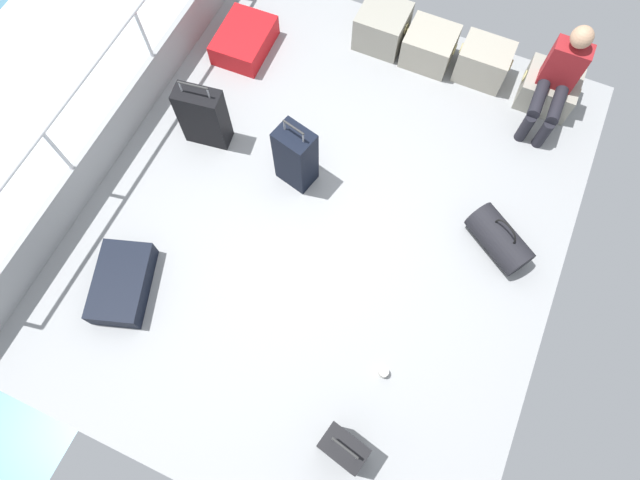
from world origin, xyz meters
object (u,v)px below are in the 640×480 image
(suitcase_3, at_px, (122,283))
(paper_cup, at_px, (383,373))
(cargo_crate_1, at_px, (430,46))
(suitcase_0, at_px, (244,40))
(suitcase_1, at_px, (343,449))
(passenger_seated, at_px, (559,78))
(cargo_crate_2, at_px, (484,62))
(cargo_crate_0, at_px, (382,27))
(cargo_crate_3, at_px, (548,89))
(suitcase_4, at_px, (203,117))
(suitcase_2, at_px, (296,157))
(duffel_bag, at_px, (499,239))

(suitcase_3, bearing_deg, paper_cup, 5.47)
(cargo_crate_1, xyz_separation_m, suitcase_0, (-1.86, -0.68, -0.06))
(cargo_crate_1, relative_size, suitcase_1, 0.82)
(passenger_seated, bearing_deg, suitcase_0, -171.24)
(cargo_crate_2, relative_size, paper_cup, 5.41)
(cargo_crate_0, distance_m, cargo_crate_1, 0.55)
(cargo_crate_0, relative_size, suitcase_1, 0.82)
(cargo_crate_0, bearing_deg, cargo_crate_3, -1.33)
(suitcase_0, relative_size, suitcase_4, 0.86)
(suitcase_0, xyz_separation_m, paper_cup, (2.65, -2.64, -0.07))
(cargo_crate_3, xyz_separation_m, paper_cup, (-0.50, -3.30, -0.12))
(cargo_crate_3, bearing_deg, suitcase_3, -129.30)
(cargo_crate_2, height_order, passenger_seated, passenger_seated)
(suitcase_1, height_order, suitcase_4, suitcase_4)
(cargo_crate_3, bearing_deg, cargo_crate_1, 179.33)
(suitcase_1, xyz_separation_m, suitcase_2, (-1.38, 2.12, 0.10))
(cargo_crate_2, height_order, duffel_bag, duffel_bag)
(cargo_crate_1, xyz_separation_m, suitcase_3, (-1.60, -3.55, -0.08))
(suitcase_4, bearing_deg, suitcase_2, -2.87)
(cargo_crate_1, height_order, cargo_crate_2, cargo_crate_2)
(suitcase_2, bearing_deg, suitcase_1, -56.95)
(passenger_seated, height_order, suitcase_2, passenger_seated)
(suitcase_4, distance_m, paper_cup, 2.89)
(duffel_bag, bearing_deg, passenger_seated, 90.89)
(cargo_crate_0, height_order, duffel_bag, duffel_bag)
(cargo_crate_2, relative_size, suitcase_4, 0.66)
(suitcase_1, bearing_deg, duffel_bag, 74.65)
(cargo_crate_0, bearing_deg, suitcase_4, -120.93)
(cargo_crate_1, distance_m, suitcase_0, 1.98)
(cargo_crate_2, relative_size, passenger_seated, 0.52)
(paper_cup, bearing_deg, suitcase_2, 135.66)
(suitcase_0, xyz_separation_m, suitcase_1, (2.57, -3.33, 0.14))
(passenger_seated, height_order, duffel_bag, passenger_seated)
(suitcase_2, relative_size, paper_cup, 8.44)
(cargo_crate_2, xyz_separation_m, suitcase_2, (-1.25, -1.90, 0.16))
(cargo_crate_1, xyz_separation_m, suitcase_1, (0.71, -4.01, 0.07))
(passenger_seated, height_order, suitcase_4, passenger_seated)
(passenger_seated, distance_m, paper_cup, 3.20)
(suitcase_3, bearing_deg, cargo_crate_1, 65.72)
(cargo_crate_3, xyz_separation_m, duffel_bag, (0.02, -1.79, -0.02))
(duffel_bag, bearing_deg, suitcase_4, -179.35)
(cargo_crate_1, bearing_deg, suitcase_3, -114.28)
(cargo_crate_0, relative_size, duffel_bag, 0.78)
(cargo_crate_3, xyz_separation_m, passenger_seated, (0.00, -0.18, 0.36))
(suitcase_2, xyz_separation_m, suitcase_4, (-1.00, 0.05, -0.01))
(cargo_crate_0, relative_size, cargo_crate_3, 0.95)
(suitcase_3, relative_size, paper_cup, 8.36)
(cargo_crate_2, distance_m, cargo_crate_3, 0.71)
(suitcase_0, height_order, duffel_bag, duffel_bag)
(cargo_crate_3, xyz_separation_m, suitcase_4, (-2.96, -1.82, 0.17))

